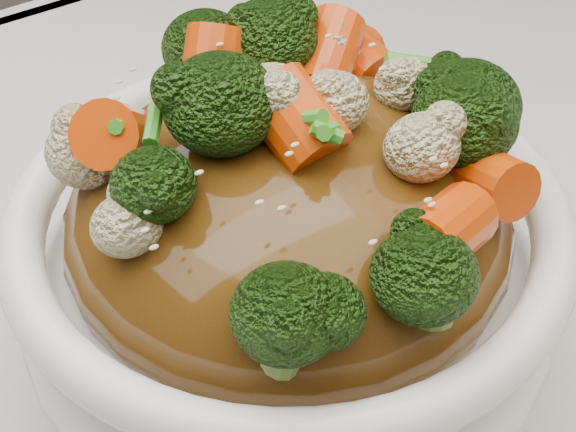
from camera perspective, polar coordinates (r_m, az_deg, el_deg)
tablecloth at (r=0.42m, az=9.43°, el=-10.61°), size 1.20×0.80×0.04m
bowl at (r=0.37m, az=-0.00°, el=-3.86°), size 0.28×0.28×0.09m
sauce_base at (r=0.35m, az=-0.00°, el=-0.38°), size 0.22×0.22×0.10m
carrots at (r=0.31m, az=-0.00°, el=8.44°), size 0.22×0.22×0.05m
broccoli at (r=0.31m, az=-0.00°, el=8.28°), size 0.22×0.22×0.05m
cauliflower at (r=0.31m, az=-0.00°, el=7.97°), size 0.22×0.22×0.04m
scallions at (r=0.31m, az=-0.00°, el=8.60°), size 0.17×0.17×0.02m
sesame_seeds at (r=0.31m, az=-0.00°, el=8.60°), size 0.20×0.20×0.01m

